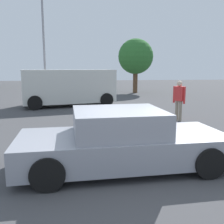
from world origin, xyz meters
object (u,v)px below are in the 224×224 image
(dog, at_px, (115,126))
(pedestrian, at_px, (179,97))
(sedan_foreground, at_px, (122,141))
(light_post_near, at_px, (43,21))
(van_white, at_px, (69,86))

(dog, relative_size, pedestrian, 0.38)
(sedan_foreground, distance_m, light_post_near, 13.17)
(van_white, bearing_deg, dog, -87.65)
(van_white, bearing_deg, sedan_foreground, -93.74)
(sedan_foreground, height_order, light_post_near, light_post_near)
(dog, bearing_deg, light_post_near, 27.30)
(van_white, bearing_deg, pedestrian, -58.71)
(van_white, relative_size, pedestrian, 3.30)
(light_post_near, bearing_deg, pedestrian, -48.56)
(sedan_foreground, relative_size, van_white, 0.85)
(van_white, bearing_deg, light_post_near, 111.70)
(dog, height_order, light_post_near, light_post_near)
(sedan_foreground, bearing_deg, light_post_near, 101.83)
(van_white, xyz_separation_m, pedestrian, (4.72, -4.84, -0.14))
(dog, distance_m, van_white, 6.88)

